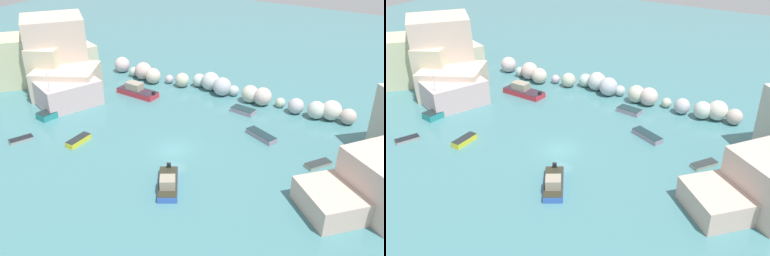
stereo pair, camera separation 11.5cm
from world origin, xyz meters
TOP-DOWN VIEW (x-y plane):
  - cove_water at (0.00, 0.00)m, footprint 160.00×160.00m
  - cliff_headland_left at (-26.12, 6.71)m, footprint 21.11×21.41m
  - rock_breakwater at (-2.63, 16.69)m, footprint 38.87×4.88m
  - moored_boat_0 at (3.53, -6.33)m, footprint 4.46×5.56m
  - moored_boat_1 at (7.46, 7.90)m, footprint 4.26×2.81m
  - moored_boat_2 at (18.10, -2.21)m, footprint 2.26×2.68m
  - moored_boat_3 at (-16.68, -7.59)m, footprint 2.06×2.94m
  - moored_boat_4 at (-18.55, -0.81)m, footprint 2.36×4.34m
  - moored_boat_5 at (-10.50, -4.40)m, footprint 1.15×3.19m
  - moored_boat_6 at (-13.23, 10.41)m, footprint 6.33×2.44m
  - moored_boat_7 at (15.16, 5.41)m, footprint 2.56×3.06m
  - moored_boat_8 at (2.69, 13.03)m, footprint 3.36×1.87m

SIDE VIEW (x-z plane):
  - cove_water at x=0.00m, z-range 0.00..0.00m
  - moored_boat_7 at x=15.16m, z-range 0.00..0.42m
  - moored_boat_3 at x=-16.68m, z-range 0.00..0.42m
  - moored_boat_2 at x=18.10m, z-range 0.00..0.58m
  - moored_boat_1 at x=7.46m, z-range 0.00..0.64m
  - moored_boat_8 at x=2.69m, z-range 0.00..0.65m
  - moored_boat_5 at x=-10.50m, z-range 0.00..0.70m
  - moored_boat_4 at x=-18.55m, z-range -2.55..3.47m
  - moored_boat_0 at x=3.53m, z-range -0.29..1.41m
  - moored_boat_6 at x=-13.23m, z-range -0.28..1.53m
  - rock_breakwater at x=-2.63m, z-range -0.16..2.59m
  - cliff_headland_left at x=-26.12m, z-range -1.58..8.82m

